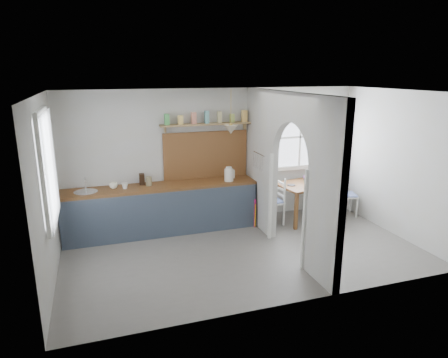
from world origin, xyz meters
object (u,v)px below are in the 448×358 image
object	(u,v)px
chair_right	(346,194)
kettle	(229,174)
dining_table	(307,201)
vase	(308,176)
chair_left	(271,201)

from	to	relation	value
chair_right	kettle	xyz separation A→B (m)	(-2.50, 0.18, 0.59)
dining_table	kettle	world-z (taller)	kettle
dining_table	vase	world-z (taller)	vase
dining_table	kettle	distance (m)	1.75
chair_left	kettle	xyz separation A→B (m)	(-0.81, 0.14, 0.57)
chair_left	vase	bearing A→B (deg)	98.38
dining_table	chair_right	world-z (taller)	chair_right
vase	kettle	bearing A→B (deg)	-178.91
kettle	vase	size ratio (longest dim) A/B	1.48
chair_left	chair_right	xyz separation A→B (m)	(1.69, -0.04, -0.02)
dining_table	chair_left	xyz separation A→B (m)	(-0.80, 0.01, 0.09)
kettle	vase	xyz separation A→B (m)	(1.70, 0.03, -0.19)
chair_right	kettle	world-z (taller)	kettle
dining_table	vase	xyz separation A→B (m)	(0.08, 0.18, 0.47)
dining_table	chair_left	world-z (taller)	chair_left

